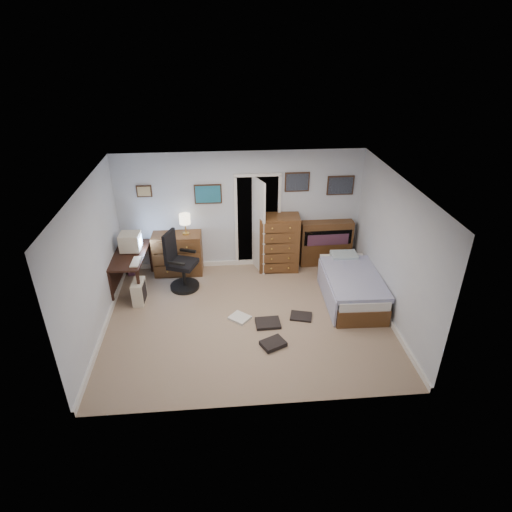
{
  "coord_description": "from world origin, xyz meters",
  "views": [
    {
      "loc": [
        -0.4,
        -6.2,
        4.62
      ],
      "look_at": [
        0.17,
        0.3,
        1.1
      ],
      "focal_mm": 30.0,
      "sensor_mm": 36.0,
      "label": 1
    }
  ],
  "objects": [
    {
      "name": "crt_monitor",
      "position": [
        -2.18,
        1.4,
        0.93
      ],
      "size": [
        0.4,
        0.38,
        0.36
      ],
      "rotation": [
        0.0,
        0.0,
        -0.04
      ],
      "color": "beige",
      "rests_on": "computer_desk"
    },
    {
      "name": "wall_posters",
      "position": [
        0.57,
        1.98,
        1.75
      ],
      "size": [
        4.38,
        0.04,
        0.6
      ],
      "color": "#331E11",
      "rests_on": "floor"
    },
    {
      "name": "low_dresser",
      "position": [
        -1.34,
        1.77,
        0.44
      ],
      "size": [
        1.01,
        0.52,
        0.88
      ],
      "primitive_type": "cube",
      "rotation": [
        0.0,
        0.0,
        -0.03
      ],
      "color": "brown",
      "rests_on": "floor"
    },
    {
      "name": "table_lamp",
      "position": [
        -1.14,
        1.78,
        1.2
      ],
      "size": [
        0.23,
        0.23,
        0.43
      ],
      "rotation": [
        0.0,
        0.0,
        -0.03
      ],
      "color": "gold",
      "rests_on": "low_dresser"
    },
    {
      "name": "computer_desk",
      "position": [
        -2.29,
        1.25,
        0.58
      ],
      "size": [
        0.66,
        1.32,
        0.75
      ],
      "rotation": [
        0.0,
        0.0,
        -0.04
      ],
      "color": "black",
      "rests_on": "floor"
    },
    {
      "name": "floor",
      "position": [
        0.0,
        0.0,
        -0.01
      ],
      "size": [
        5.0,
        4.0,
        0.02
      ],
      "primitive_type": "cube",
      "color": "tan",
      "rests_on": "ground"
    },
    {
      "name": "floor_clutter",
      "position": [
        0.36,
        -0.33,
        0.03
      ],
      "size": [
        1.54,
        1.2,
        0.08
      ],
      "rotation": [
        0.0,
        0.0,
        0.23
      ],
      "color": "black",
      "rests_on": "floor"
    },
    {
      "name": "doorway",
      "position": [
        0.35,
        2.27,
        1.0
      ],
      "size": [
        0.96,
        1.12,
        2.05
      ],
      "color": "black",
      "rests_on": "floor"
    },
    {
      "name": "tall_dresser",
      "position": [
        0.78,
        1.75,
        0.61
      ],
      "size": [
        0.85,
        0.54,
        1.21
      ],
      "primitive_type": "cube",
      "rotation": [
        0.0,
        0.0,
        -0.06
      ],
      "color": "brown",
      "rests_on": "floor"
    },
    {
      "name": "bed",
      "position": [
        1.99,
        0.47,
        0.29
      ],
      "size": [
        1.05,
        1.88,
        0.61
      ],
      "rotation": [
        0.0,
        0.0,
        -0.03
      ],
      "color": "brown",
      "rests_on": "floor"
    },
    {
      "name": "media_stack",
      "position": [
        -2.32,
        1.76,
        0.4
      ],
      "size": [
        0.17,
        0.17,
        0.8
      ],
      "primitive_type": "cube",
      "rotation": [
        0.0,
        0.0,
        0.06
      ],
      "color": "maroon",
      "rests_on": "floor"
    },
    {
      "name": "headboard_bookcase",
      "position": [
        1.82,
        1.86,
        0.53
      ],
      "size": [
        1.11,
        0.31,
        1.0
      ],
      "rotation": [
        0.0,
        0.0,
        0.03
      ],
      "color": "brown",
      "rests_on": "floor"
    },
    {
      "name": "keyboard",
      "position": [
        -2.02,
        0.9,
        0.76
      ],
      "size": [
        0.17,
        0.41,
        0.02
      ],
      "primitive_type": "cube",
      "rotation": [
        0.0,
        0.0,
        -0.04
      ],
      "color": "beige",
      "rests_on": "computer_desk"
    },
    {
      "name": "pc_tower",
      "position": [
        -2.0,
        0.7,
        0.22
      ],
      "size": [
        0.22,
        0.43,
        0.45
      ],
      "rotation": [
        0.0,
        0.0,
        -0.04
      ],
      "color": "beige",
      "rests_on": "floor"
    },
    {
      "name": "office_chair",
      "position": [
        -1.25,
        1.15,
        0.46
      ],
      "size": [
        0.75,
        0.75,
        1.19
      ],
      "rotation": [
        0.0,
        0.0,
        -0.37
      ],
      "color": "black",
      "rests_on": "floor"
    }
  ]
}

